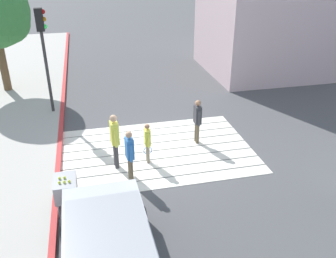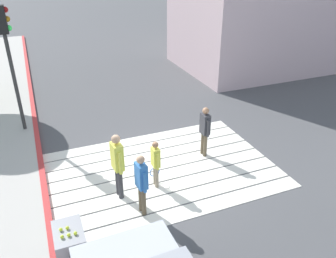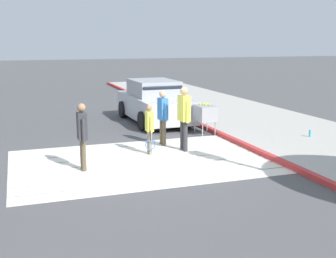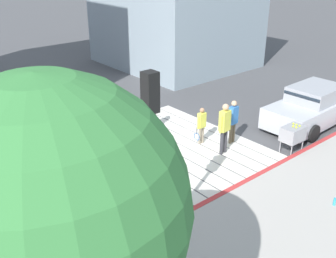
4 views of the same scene
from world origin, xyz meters
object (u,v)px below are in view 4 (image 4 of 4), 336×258
object	(u,v)px
traffic_light_corner	(150,128)
tennis_ball_cart	(293,134)
pedestrian_child_with_racket	(201,124)
water_bottle	(334,202)
street_tree	(53,210)
pedestrian_adult_lead	(233,119)
car_parked_near_curb	(312,107)
pedestrian_adult_side	(225,125)
pedestrian_adult_trailing	(147,110)

from	to	relation	value
traffic_light_corner	tennis_ball_cart	size ratio (longest dim) A/B	4.17
tennis_ball_cart	pedestrian_child_with_racket	xyz separation A→B (m)	(2.47, 1.89, 0.07)
water_bottle	street_tree	bearing A→B (deg)	91.21
pedestrian_adult_lead	traffic_light_corner	bearing A→B (deg)	114.00
water_bottle	pedestrian_adult_lead	xyz separation A→B (m)	(4.46, -0.94, 0.71)
car_parked_near_curb	traffic_light_corner	distance (m)	9.61
traffic_light_corner	water_bottle	world-z (taller)	traffic_light_corner
water_bottle	pedestrian_adult_lead	bearing A→B (deg)	-11.87
traffic_light_corner	tennis_ball_cart	world-z (taller)	traffic_light_corner
car_parked_near_curb	tennis_ball_cart	world-z (taller)	car_parked_near_curb
pedestrian_adult_lead	pedestrian_child_with_racket	size ratio (longest dim) A/B	1.18
pedestrian_adult_side	pedestrian_adult_lead	bearing A→B (deg)	-67.31
street_tree	tennis_ball_cart	size ratio (longest dim) A/B	5.23
traffic_light_corner	pedestrian_adult_lead	world-z (taller)	traffic_light_corner
pedestrian_adult_lead	pedestrian_adult_side	xyz separation A→B (m)	(-0.34, 0.82, 0.11)
pedestrian_adult_trailing	pedestrian_adult_side	world-z (taller)	pedestrian_adult_side
street_tree	pedestrian_adult_trailing	world-z (taller)	street_tree
street_tree	water_bottle	size ratio (longest dim) A/B	24.18
pedestrian_adult_lead	pedestrian_adult_trailing	distance (m)	3.16
pedestrian_adult_lead	pedestrian_adult_side	bearing A→B (deg)	112.69
car_parked_near_curb	water_bottle	xyz separation A→B (m)	(-3.57, 4.57, -0.50)
pedestrian_child_with_racket	tennis_ball_cart	bearing A→B (deg)	-142.53
street_tree	tennis_ball_cart	distance (m)	10.47
traffic_light_corner	tennis_ball_cart	bearing A→B (deg)	-84.10
car_parked_near_curb	pedestrian_adult_side	xyz separation A→B (m)	(0.55, 4.46, 0.31)
pedestrian_adult_lead	pedestrian_child_with_racket	bearing A→B (deg)	52.68
pedestrian_adult_side	water_bottle	bearing A→B (deg)	178.36
traffic_light_corner	pedestrian_child_with_racket	distance (m)	6.07
car_parked_near_curb	street_tree	size ratio (longest dim) A/B	0.82
traffic_light_corner	pedestrian_adult_side	world-z (taller)	traffic_light_corner
tennis_ball_cart	car_parked_near_curb	bearing A→B (deg)	-71.08
pedestrian_child_with_racket	pedestrian_adult_lead	bearing A→B (deg)	-127.32
car_parked_near_curb	pedestrian_adult_trailing	distance (m)	6.46
water_bottle	pedestrian_adult_trailing	distance (m)	7.14
street_tree	pedestrian_adult_trailing	xyz separation A→B (m)	(7.22, -6.84, -2.69)
water_bottle	pedestrian_adult_side	xyz separation A→B (m)	(4.12, -0.12, 0.81)
pedestrian_adult_trailing	street_tree	bearing A→B (deg)	136.53
traffic_light_corner	pedestrian_adult_side	size ratio (longest dim) A/B	2.37
street_tree	pedestrian_adult_trailing	bearing A→B (deg)	-43.47
car_parked_near_curb	pedestrian_child_with_racket	world-z (taller)	car_parked_near_curb
street_tree	water_bottle	world-z (taller)	street_tree
traffic_light_corner	pedestrian_adult_trailing	distance (m)	6.65
tennis_ball_cart	pedestrian_adult_trailing	world-z (taller)	pedestrian_adult_trailing
traffic_light_corner	pedestrian_adult_side	xyz separation A→B (m)	(2.13, -4.74, -1.99)
street_tree	tennis_ball_cart	bearing A→B (deg)	-73.66
traffic_light_corner	pedestrian_child_with_racket	bearing A→B (deg)	-56.04
water_bottle	pedestrian_adult_trailing	world-z (taller)	pedestrian_adult_trailing
traffic_light_corner	pedestrian_adult_trailing	bearing A→B (deg)	-36.56
tennis_ball_cart	traffic_light_corner	bearing A→B (deg)	95.90
street_tree	traffic_light_corner	bearing A→B (deg)	-55.11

